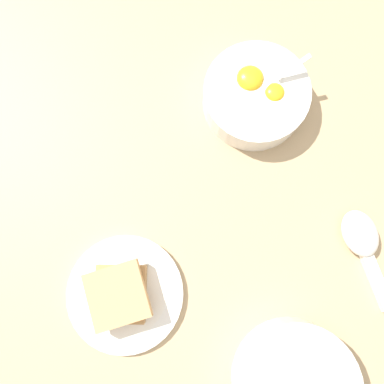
{
  "coord_description": "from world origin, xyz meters",
  "views": [
    {
      "loc": [
        -0.03,
        0.05,
        0.57
      ],
      "look_at": [
        0.07,
        0.04,
        0.02
      ],
      "focal_mm": 35.0,
      "sensor_mm": 36.0,
      "label": 1
    }
  ],
  "objects_px": {
    "egg_bowl": "(255,96)",
    "toast_sandwich": "(119,294)",
    "soup_spoon": "(362,241)",
    "toast_plate": "(125,294)"
  },
  "relations": [
    {
      "from": "egg_bowl",
      "to": "toast_sandwich",
      "type": "bearing_deg",
      "value": 135.3
    },
    {
      "from": "egg_bowl",
      "to": "soup_spoon",
      "type": "xyz_separation_m",
      "value": [
        -0.25,
        -0.11,
        -0.01
      ]
    },
    {
      "from": "egg_bowl",
      "to": "toast_plate",
      "type": "bearing_deg",
      "value": 135.99
    },
    {
      "from": "toast_plate",
      "to": "soup_spoon",
      "type": "distance_m",
      "value": 0.36
    },
    {
      "from": "egg_bowl",
      "to": "toast_sandwich",
      "type": "relative_size",
      "value": 1.74
    },
    {
      "from": "soup_spoon",
      "to": "egg_bowl",
      "type": "bearing_deg",
      "value": 24.09
    },
    {
      "from": "toast_sandwich",
      "to": "toast_plate",
      "type": "bearing_deg",
      "value": -118.3
    },
    {
      "from": "egg_bowl",
      "to": "toast_sandwich",
      "type": "height_order",
      "value": "egg_bowl"
    },
    {
      "from": "toast_sandwich",
      "to": "egg_bowl",
      "type": "bearing_deg",
      "value": -44.7
    },
    {
      "from": "toast_plate",
      "to": "toast_sandwich",
      "type": "distance_m",
      "value": 0.03
    }
  ]
}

